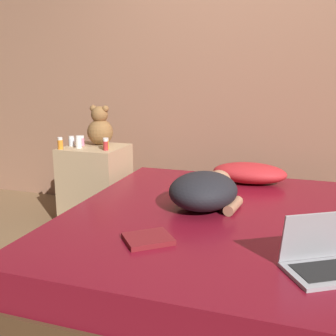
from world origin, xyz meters
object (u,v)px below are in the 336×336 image
object	(u,v)px
pillow	(249,173)
laptop	(323,258)
bottle_pink	(81,141)
bottle_orange	(60,143)
teddy_bear	(100,128)
bottle_red	(106,145)
person_lying	(206,190)
bottle_white	(79,142)
bottle_clear	(72,141)
book	(148,239)
bottle_amber	(106,144)

from	to	relation	value
pillow	laptop	distance (m)	1.30
bottle_pink	bottle_orange	bearing A→B (deg)	-111.93
teddy_bear	bottle_red	distance (m)	0.27
laptop	bottle_pink	distance (m)	2.14
person_lying	bottle_red	bearing A→B (deg)	158.19
pillow	person_lying	xyz separation A→B (m)	(-0.18, -0.61, 0.03)
teddy_bear	bottle_pink	xyz separation A→B (m)	(-0.12, -0.09, -0.10)
bottle_white	bottle_red	bearing A→B (deg)	-4.84
laptop	bottle_clear	bearing A→B (deg)	116.61
bottle_orange	book	world-z (taller)	bottle_orange
person_lying	laptop	size ratio (longest dim) A/B	1.65
bottle_orange	bottle_white	distance (m)	0.14
bottle_orange	book	bearing A→B (deg)	-41.81
teddy_bear	bottle_red	world-z (taller)	teddy_bear
bottle_clear	book	distance (m)	1.57
bottle_amber	book	size ratio (longest dim) A/B	0.31
bottle_pink	book	world-z (taller)	bottle_pink
bottle_orange	bottle_pink	size ratio (longest dim) A/B	1.13
laptop	bottle_red	distance (m)	1.85
laptop	bottle_clear	size ratio (longest dim) A/B	4.72
pillow	laptop	size ratio (longest dim) A/B	1.39
bottle_white	book	world-z (taller)	bottle_white
person_lying	bottle_amber	xyz separation A→B (m)	(-0.90, 0.53, 0.14)
bottle_orange	bottle_white	world-z (taller)	bottle_white
bottle_red	bottle_clear	bearing A→B (deg)	166.52
pillow	bottle_clear	bearing A→B (deg)	-177.65
person_lying	bottle_amber	size ratio (longest dim) A/B	7.28
bottle_amber	bottle_orange	world-z (taller)	bottle_orange
pillow	laptop	bearing A→B (deg)	-70.50
laptop	teddy_bear	distance (m)	2.11
bottle_pink	teddy_bear	bearing A→B (deg)	37.09
bottle_clear	bottle_orange	world-z (taller)	bottle_orange
bottle_red	bottle_amber	world-z (taller)	bottle_red
bottle_pink	bottle_amber	bearing A→B (deg)	-13.97
pillow	book	bearing A→B (deg)	-105.05
bottle_pink	pillow	bearing A→B (deg)	1.06
pillow	bottle_pink	bearing A→B (deg)	-178.94
book	bottle_clear	bearing A→B (deg)	133.95
teddy_bear	book	world-z (taller)	teddy_bear
laptop	bottle_orange	xyz separation A→B (m)	(-1.84, 1.02, 0.19)
book	bottle_pink	bearing A→B (deg)	131.30
bottle_white	laptop	bearing A→B (deg)	-32.49
laptop	person_lying	bearing A→B (deg)	104.21
bottle_red	bottle_orange	distance (m)	0.36
book	teddy_bear	bearing A→B (deg)	125.54
bottle_orange	bottle_pink	xyz separation A→B (m)	(0.07, 0.18, -0.01)
teddy_bear	book	size ratio (longest dim) A/B	1.16
bottle_pink	bottle_white	world-z (taller)	bottle_white
person_lying	bottle_orange	size ratio (longest dim) A/B	6.75
laptop	bottle_red	size ratio (longest dim) A/B	4.24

